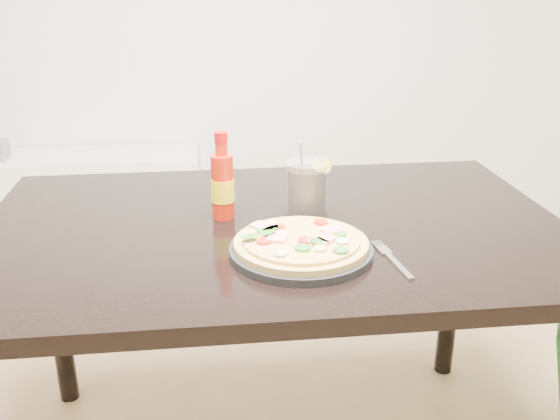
{
  "coord_description": "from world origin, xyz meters",
  "views": [
    {
      "loc": [
        -0.05,
        -0.87,
        1.32
      ],
      "look_at": [
        0.1,
        0.39,
        0.83
      ],
      "focal_mm": 40.0,
      "sensor_mm": 36.0,
      "label": 1
    }
  ],
  "objects": [
    {
      "name": "dining_table",
      "position": [
        0.1,
        0.51,
        0.67
      ],
      "size": [
        1.4,
        0.9,
        0.75
      ],
      "color": "black",
      "rests_on": "ground"
    },
    {
      "name": "plate",
      "position": [
        0.14,
        0.33,
        0.76
      ],
      "size": [
        0.31,
        0.31,
        0.02
      ],
      "primitive_type": "cylinder",
      "color": "black",
      "rests_on": "dining_table"
    },
    {
      "name": "pizza",
      "position": [
        0.14,
        0.33,
        0.78
      ],
      "size": [
        0.29,
        0.29,
        0.03
      ],
      "color": "tan",
      "rests_on": "plate"
    },
    {
      "name": "hot_sauce_bottle",
      "position": [
        -0.02,
        0.56,
        0.84
      ],
      "size": [
        0.06,
        0.06,
        0.22
      ],
      "rotation": [
        0.0,
        0.0,
        -0.12
      ],
      "color": "red",
      "rests_on": "dining_table"
    },
    {
      "name": "cola_cup",
      "position": [
        0.19,
        0.56,
        0.81
      ],
      "size": [
        0.11,
        0.1,
        0.19
      ],
      "rotation": [
        0.0,
        0.0,
        -0.33
      ],
      "color": "black",
      "rests_on": "dining_table"
    },
    {
      "name": "fork",
      "position": [
        0.32,
        0.28,
        0.75
      ],
      "size": [
        0.04,
        0.19,
        0.0
      ],
      "rotation": [
        0.0,
        0.0,
        0.12
      ],
      "color": "silver",
      "rests_on": "dining_table"
    },
    {
      "name": "media_console",
      "position": [
        -0.8,
        2.07,
        0.25
      ],
      "size": [
        1.4,
        0.34,
        0.5
      ],
      "primitive_type": "cube",
      "color": "white",
      "rests_on": "ground"
    }
  ]
}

